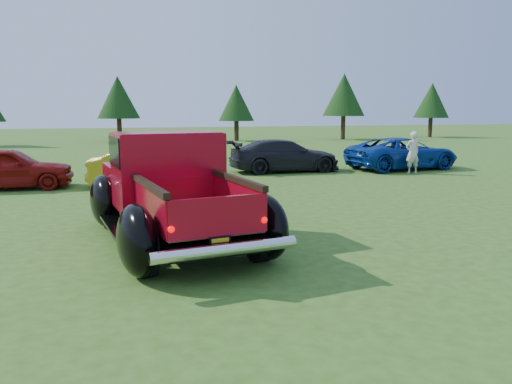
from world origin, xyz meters
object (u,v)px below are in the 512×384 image
(tree_mid_left, at_px, (118,97))
(spectator, at_px, (413,153))
(pickup_truck, at_px, (168,188))
(show_car_grey, at_px, (285,156))
(tree_mid_right, at_px, (236,103))
(show_car_blue, at_px, (402,153))
(tree_far_east, at_px, (432,101))
(show_car_yellow, at_px, (149,167))
(tree_east, at_px, (344,95))
(show_car_red, at_px, (7,168))

(tree_mid_left, distance_m, spectator, 25.34)
(pickup_truck, height_order, show_car_grey, pickup_truck)
(tree_mid_right, relative_size, show_car_blue, 0.91)
(tree_mid_left, distance_m, show_car_grey, 21.84)
(pickup_truck, bearing_deg, spectator, 26.80)
(tree_far_east, bearing_deg, tree_mid_right, -178.41)
(tree_mid_right, xyz_separation_m, show_car_grey, (-2.50, -19.67, -2.31))
(tree_mid_right, relative_size, pickup_truck, 0.74)
(tree_far_east, distance_m, show_car_yellow, 34.71)
(tree_east, bearing_deg, pickup_truck, -120.90)
(tree_mid_left, distance_m, tree_mid_right, 9.06)
(tree_mid_left, relative_size, spectator, 2.99)
(tree_mid_right, height_order, show_car_grey, tree_mid_right)
(show_car_grey, height_order, spectator, spectator)
(show_car_red, bearing_deg, tree_mid_right, -30.03)
(tree_far_east, height_order, show_car_grey, tree_far_east)
(show_car_grey, xyz_separation_m, show_car_blue, (5.12, -0.50, 0.02))
(tree_mid_right, bearing_deg, show_car_red, -120.06)
(show_car_grey, bearing_deg, show_car_yellow, 114.33)
(show_car_grey, bearing_deg, tree_mid_left, 17.13)
(show_car_red, height_order, show_car_blue, show_car_red)
(tree_mid_right, xyz_separation_m, tree_far_east, (18.00, 0.50, 0.27))
(tree_far_east, bearing_deg, tree_mid_left, 178.94)
(tree_far_east, bearing_deg, tree_east, -173.66)
(pickup_truck, bearing_deg, tree_far_east, 39.44)
(tree_east, distance_m, show_car_yellow, 27.82)
(spectator, bearing_deg, tree_east, -111.65)
(tree_far_east, xyz_separation_m, show_car_red, (-30.50, -22.10, -2.57))
(tree_mid_left, xyz_separation_m, tree_east, (18.00, -1.50, 0.27))
(tree_mid_left, height_order, show_car_red, tree_mid_left)
(show_car_grey, bearing_deg, show_car_blue, -95.92)
(show_car_yellow, distance_m, show_car_blue, 10.91)
(pickup_truck, height_order, show_car_red, pickup_truck)
(show_car_grey, bearing_deg, tree_east, -31.29)
(tree_east, height_order, show_car_yellow, tree_east)
(show_car_blue, bearing_deg, spectator, 156.43)
(show_car_yellow, bearing_deg, tree_far_east, -46.95)
(tree_far_east, relative_size, show_car_grey, 1.06)
(tree_mid_right, xyz_separation_m, show_car_red, (-12.50, -21.60, -2.29))
(tree_mid_right, relative_size, show_car_grey, 0.97)
(tree_far_east, distance_m, spectator, 27.26)
(show_car_blue, bearing_deg, tree_far_east, -43.84)
(tree_mid_left, distance_m, tree_far_east, 27.00)
(tree_mid_right, bearing_deg, show_car_yellow, -110.00)
(show_car_grey, bearing_deg, pickup_truck, 148.91)
(show_car_yellow, xyz_separation_m, show_car_grey, (5.59, 2.57, 0.01))
(pickup_truck, bearing_deg, show_car_yellow, 81.08)
(tree_east, bearing_deg, tree_mid_right, 176.82)
(pickup_truck, xyz_separation_m, show_car_grey, (5.57, 9.36, -0.34))
(tree_east, bearing_deg, tree_far_east, 6.34)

